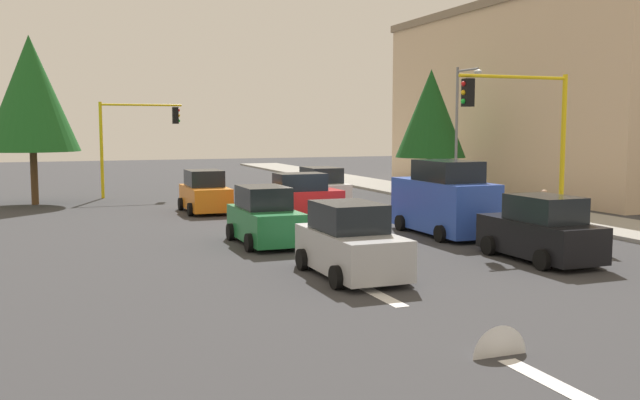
% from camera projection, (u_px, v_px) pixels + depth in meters
% --- Properties ---
extents(ground_plane, '(120.00, 120.00, 0.00)m').
position_uv_depth(ground_plane, '(316.00, 224.00, 29.08)').
color(ground_plane, '#353538').
extents(sidewalk_kerb, '(80.00, 4.00, 0.15)m').
position_uv_depth(sidewalk_kerb, '(466.00, 201.00, 37.47)').
color(sidewalk_kerb, gray).
rests_on(sidewalk_kerb, ground).
extents(lane_arrow_near, '(2.40, 1.10, 1.10)m').
position_uv_depth(lane_arrow_near, '(367.00, 289.00, 17.32)').
color(lane_arrow_near, silver).
rests_on(lane_arrow_near, ground).
extents(lane_arrow_mid, '(2.40, 1.10, 1.10)m').
position_uv_depth(lane_arrow_mid, '(518.00, 366.00, 11.75)').
color(lane_arrow_mid, silver).
rests_on(lane_arrow_mid, ground).
extents(apartment_block, '(23.51, 9.30, 11.47)m').
position_uv_depth(apartment_block, '(542.00, 99.00, 43.49)').
color(apartment_block, beige).
rests_on(apartment_block, ground).
extents(traffic_signal_near_left, '(0.36, 4.59, 5.91)m').
position_uv_depth(traffic_signal_near_left, '(524.00, 122.00, 25.13)').
color(traffic_signal_near_left, yellow).
rests_on(traffic_signal_near_left, ground).
extents(traffic_signal_far_right, '(0.36, 4.59, 5.38)m').
position_uv_depth(traffic_signal_far_right, '(135.00, 130.00, 39.65)').
color(traffic_signal_far_right, yellow).
rests_on(traffic_signal_far_right, ground).
extents(street_lamp_curbside, '(2.15, 0.28, 7.00)m').
position_uv_depth(street_lamp_curbside, '(461.00, 120.00, 35.27)').
color(street_lamp_curbside, slate).
rests_on(street_lamp_curbside, ground).
extents(tree_roadside_mid, '(3.96, 3.96, 7.23)m').
position_uv_depth(tree_roadside_mid, '(431.00, 114.00, 39.59)').
color(tree_roadside_mid, brown).
rests_on(tree_roadside_mid, ground).
extents(tree_opposite_side, '(4.72, 4.72, 8.64)m').
position_uv_depth(tree_opposite_side, '(31.00, 94.00, 35.69)').
color(tree_opposite_side, brown).
rests_on(tree_opposite_side, ground).
extents(delivery_van_blue, '(4.80, 2.22, 2.77)m').
position_uv_depth(delivery_van_blue, '(444.00, 201.00, 25.92)').
color(delivery_van_blue, blue).
rests_on(delivery_van_blue, ground).
extents(car_green, '(4.01, 2.02, 1.98)m').
position_uv_depth(car_green, '(265.00, 218.00, 23.91)').
color(car_green, '#1E7238').
rests_on(car_green, ground).
extents(car_red, '(2.00, 4.04, 1.98)m').
position_uv_depth(car_red, '(297.00, 198.00, 30.79)').
color(car_red, red).
rests_on(car_red, ground).
extents(car_white, '(4.16, 2.12, 1.98)m').
position_uv_depth(car_white, '(320.00, 188.00, 35.48)').
color(car_white, white).
rests_on(car_white, ground).
extents(car_silver, '(4.06, 2.08, 1.98)m').
position_uv_depth(car_silver, '(350.00, 243.00, 18.75)').
color(car_silver, '#B2B5BA').
rests_on(car_silver, ground).
extents(car_black, '(4.15, 1.99, 1.98)m').
position_uv_depth(car_black, '(540.00, 231.00, 20.92)').
color(car_black, black).
rests_on(car_black, ground).
extents(car_orange, '(3.94, 2.08, 1.98)m').
position_uv_depth(car_orange, '(205.00, 193.00, 32.91)').
color(car_orange, orange).
rests_on(car_orange, ground).
extents(pedestrian_crossing, '(0.40, 0.24, 1.70)m').
position_uv_depth(pedestrian_crossing, '(544.00, 211.00, 25.82)').
color(pedestrian_crossing, '#262638').
rests_on(pedestrian_crossing, ground).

